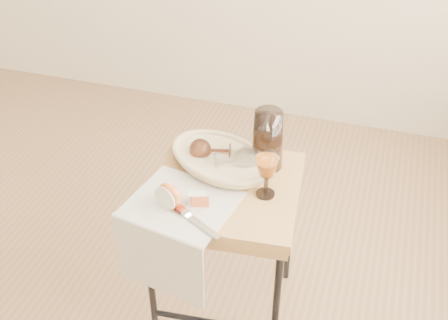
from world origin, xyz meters
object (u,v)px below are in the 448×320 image
(goblet_lying_b, at_px, (233,160))
(table_knife, at_px, (188,214))
(wine_goblet, at_px, (266,175))
(goblet_lying_a, at_px, (213,150))
(tea_towel, at_px, (181,204))
(side_table, at_px, (226,252))
(bread_basket, at_px, (220,160))
(pitcher, at_px, (268,139))
(apple_half, at_px, (170,195))

(goblet_lying_b, height_order, table_knife, goblet_lying_b)
(wine_goblet, bearing_deg, goblet_lying_a, 151.45)
(tea_towel, distance_m, goblet_lying_a, 0.26)
(tea_towel, relative_size, goblet_lying_b, 2.42)
(side_table, distance_m, wine_goblet, 0.42)
(goblet_lying_b, bearing_deg, bread_basket, 132.67)
(pitcher, height_order, table_knife, pitcher)
(bread_basket, xyz_separation_m, goblet_lying_b, (0.05, -0.02, 0.03))
(bread_basket, bearing_deg, tea_towel, -78.35)
(bread_basket, bearing_deg, pitcher, 45.75)
(table_knife, bearing_deg, pitcher, 93.05)
(tea_towel, xyz_separation_m, table_knife, (0.04, -0.06, 0.01))
(goblet_lying_b, bearing_deg, apple_half, -145.74)
(side_table, relative_size, table_knife, 2.48)
(tea_towel, distance_m, apple_half, 0.06)
(tea_towel, relative_size, apple_half, 3.56)
(tea_towel, xyz_separation_m, bread_basket, (0.06, 0.24, 0.02))
(bread_basket, bearing_deg, table_knife, -67.30)
(wine_goblet, xyz_separation_m, table_knife, (-0.20, -0.19, -0.06))
(bread_basket, xyz_separation_m, wine_goblet, (0.19, -0.11, 0.06))
(table_knife, bearing_deg, goblet_lying_b, 104.93)
(side_table, xyz_separation_m, apple_half, (-0.14, -0.16, 0.36))
(tea_towel, bearing_deg, pitcher, 64.60)
(bread_basket, distance_m, table_knife, 0.29)
(pitcher, relative_size, wine_goblet, 1.60)
(pitcher, relative_size, table_knife, 1.02)
(side_table, xyz_separation_m, wine_goblet, (0.14, -0.01, 0.40))
(bread_basket, height_order, table_knife, bread_basket)
(apple_half, bearing_deg, bread_basket, 92.26)
(goblet_lying_a, relative_size, table_knife, 0.51)
(goblet_lying_a, distance_m, apple_half, 0.28)
(tea_towel, distance_m, goblet_lying_b, 0.25)
(goblet_lying_b, bearing_deg, pitcher, 12.72)
(pitcher, bearing_deg, goblet_lying_a, -165.49)
(apple_half, bearing_deg, goblet_lying_a, 99.45)
(goblet_lying_a, height_order, pitcher, pitcher)
(pitcher, distance_m, apple_half, 0.40)
(side_table, bearing_deg, tea_towel, -127.80)
(goblet_lying_a, xyz_separation_m, goblet_lying_b, (0.08, -0.04, 0.00))
(apple_half, distance_m, table_knife, 0.09)
(wine_goblet, height_order, table_knife, wine_goblet)
(bread_basket, relative_size, goblet_lying_a, 2.71)
(wine_goblet, relative_size, apple_half, 1.75)
(goblet_lying_b, bearing_deg, wine_goblet, -56.86)
(side_table, relative_size, apple_half, 6.85)
(pitcher, xyz_separation_m, apple_half, (-0.24, -0.32, -0.06))
(tea_towel, height_order, goblet_lying_b, goblet_lying_b)
(side_table, relative_size, goblet_lying_b, 4.65)
(side_table, bearing_deg, pitcher, 57.01)
(goblet_lying_a, relative_size, goblet_lying_b, 0.96)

